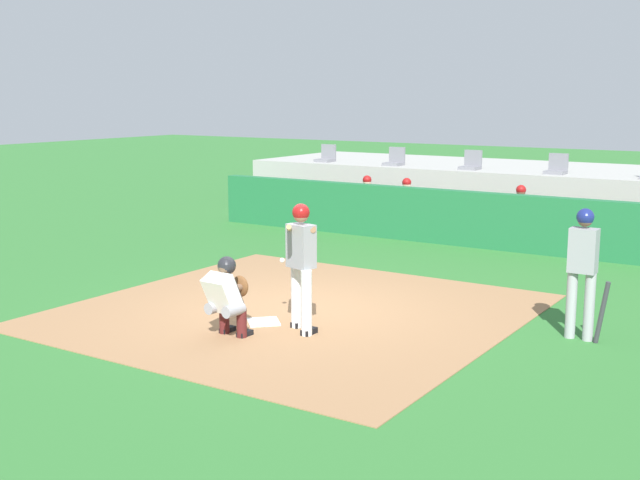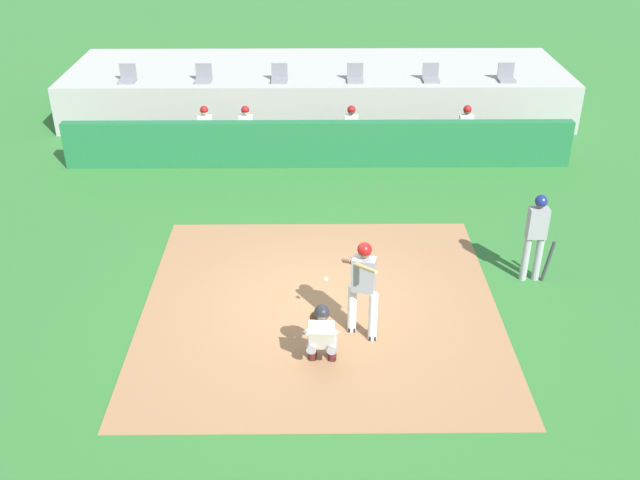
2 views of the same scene
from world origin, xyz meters
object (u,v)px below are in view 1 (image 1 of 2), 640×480
at_px(home_plate, 264,322).
at_px(dugout_player_1, 404,204).
at_px(dugout_player_0, 364,201).
at_px(stadium_seat_0, 326,157).
at_px(stadium_seat_3, 557,168).
at_px(on_deck_batter, 583,265).
at_px(batter_at_plate, 301,259).
at_px(stadium_seat_1, 395,160).
at_px(catcher_crouched, 227,294).
at_px(stadium_seat_2, 471,164).
at_px(dugout_player_2, 518,214).

distance_m(home_plate, dugout_player_1, 8.39).
relative_size(dugout_player_0, dugout_player_1, 1.00).
xyz_separation_m(stadium_seat_0, stadium_seat_3, (6.50, 0.00, 0.00)).
distance_m(on_deck_batter, dugout_player_0, 9.55).
relative_size(batter_at_plate, on_deck_batter, 1.01).
height_order(batter_at_plate, dugout_player_1, batter_at_plate).
relative_size(on_deck_batter, stadium_seat_1, 3.72).
bearing_deg(batter_at_plate, catcher_crouched, -132.19).
height_order(batter_at_plate, dugout_player_0, batter_at_plate).
xyz_separation_m(stadium_seat_0, stadium_seat_1, (2.17, 0.00, 0.00)).
relative_size(stadium_seat_0, stadium_seat_2, 1.00).
xyz_separation_m(home_plate, catcher_crouched, (0.01, -0.81, 0.59)).
relative_size(stadium_seat_1, stadium_seat_3, 1.00).
xyz_separation_m(stadium_seat_0, stadium_seat_2, (4.33, 0.00, 0.00)).
bearing_deg(catcher_crouched, stadium_seat_2, 95.66).
height_order(dugout_player_1, stadium_seat_1, stadium_seat_1).
xyz_separation_m(dugout_player_0, stadium_seat_0, (-2.41, 2.03, 0.86)).
xyz_separation_m(dugout_player_1, stadium_seat_2, (0.84, 2.03, 0.86)).
bearing_deg(catcher_crouched, on_deck_batter, 32.00).
bearing_deg(on_deck_batter, stadium_seat_0, 138.17).
relative_size(home_plate, stadium_seat_0, 0.92).
height_order(stadium_seat_0, stadium_seat_3, same).
xyz_separation_m(batter_at_plate, stadium_seat_3, (0.39, 10.23, 0.50)).
height_order(dugout_player_1, stadium_seat_0, stadium_seat_0).
xyz_separation_m(home_plate, stadium_seat_2, (-1.08, 10.18, 1.51)).
bearing_deg(stadium_seat_3, on_deck_batter, -70.74).
xyz_separation_m(on_deck_batter, dugout_player_1, (-5.96, 6.43, -0.35)).
height_order(batter_at_plate, stadium_seat_1, stadium_seat_1).
xyz_separation_m(catcher_crouched, stadium_seat_3, (1.08, 10.99, 0.93)).
bearing_deg(stadium_seat_1, on_deck_batter, -49.26).
bearing_deg(stadium_seat_3, stadium_seat_2, 180.00).
height_order(on_deck_batter, stadium_seat_1, stadium_seat_1).
distance_m(home_plate, stadium_seat_0, 11.63).
relative_size(home_plate, dugout_player_2, 0.34).
bearing_deg(dugout_player_1, dugout_player_0, 180.00).
xyz_separation_m(batter_at_plate, dugout_player_1, (-2.61, 8.20, -0.36)).
bearing_deg(on_deck_batter, catcher_crouched, -148.00).
height_order(dugout_player_2, stadium_seat_1, stadium_seat_1).
xyz_separation_m(home_plate, dugout_player_0, (-3.01, 8.14, 0.65)).
distance_m(batter_at_plate, dugout_player_0, 9.00).
xyz_separation_m(batter_at_plate, dugout_player_0, (-3.70, 8.20, -0.36)).
distance_m(batter_at_plate, stadium_seat_2, 10.40).
bearing_deg(stadium_seat_1, home_plate, -72.29).
xyz_separation_m(on_deck_batter, stadium_seat_1, (-7.29, 8.47, 0.51)).
xyz_separation_m(home_plate, dugout_player_2, (0.89, 8.14, 0.65)).
relative_size(catcher_crouched, stadium_seat_0, 3.19).
height_order(dugout_player_1, stadium_seat_2, stadium_seat_2).
bearing_deg(dugout_player_0, stadium_seat_3, 26.43).
relative_size(on_deck_batter, dugout_player_0, 1.37).
bearing_deg(dugout_player_1, on_deck_batter, -47.17).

